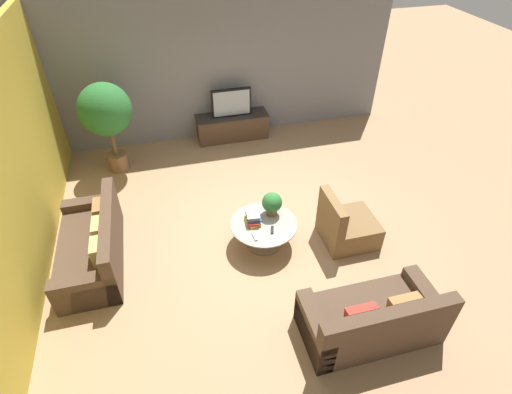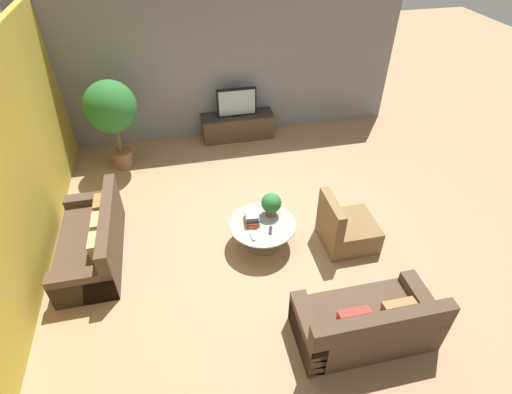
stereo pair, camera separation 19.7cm
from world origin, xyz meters
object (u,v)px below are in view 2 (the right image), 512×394
(media_console, at_px, (237,126))
(coffee_table, at_px, (262,229))
(television, at_px, (237,102))
(couch_by_wall, at_px, (93,242))
(armchair_wicker, at_px, (346,229))
(potted_plant_tabletop, at_px, (271,204))
(couch_near_entry, at_px, (366,323))
(potted_palm_tall, at_px, (111,110))

(media_console, height_order, coffee_table, media_console)
(television, height_order, couch_by_wall, television)
(couch_by_wall, distance_m, armchair_wicker, 3.81)
(television, relative_size, couch_by_wall, 0.45)
(media_console, height_order, television, television)
(coffee_table, height_order, potted_plant_tabletop, potted_plant_tabletop)
(media_console, xyz_separation_m, potted_plant_tabletop, (-0.03, -3.13, 0.35))
(media_console, bearing_deg, television, -90.00)
(couch_near_entry, xyz_separation_m, potted_palm_tall, (-3.06, 4.58, 0.93))
(couch_by_wall, bearing_deg, media_console, 138.03)
(coffee_table, distance_m, couch_near_entry, 2.06)
(television, height_order, couch_near_entry, television)
(couch_near_entry, distance_m, potted_plant_tabletop, 2.19)
(television, relative_size, potted_palm_tall, 0.47)
(armchair_wicker, xyz_separation_m, potted_plant_tabletop, (-1.08, 0.43, 0.36))
(media_console, height_order, potted_palm_tall, potted_palm_tall)
(television, distance_m, potted_plant_tabletop, 3.14)
(television, xyz_separation_m, potted_plant_tabletop, (-0.03, -3.13, -0.20))
(armchair_wicker, bearing_deg, coffee_table, 79.17)
(armchair_wicker, bearing_deg, media_console, 16.44)
(couch_near_entry, xyz_separation_m, potted_plant_tabletop, (-0.68, 2.05, 0.35))
(potted_plant_tabletop, bearing_deg, armchair_wicker, -21.42)
(media_console, distance_m, armchair_wicker, 3.71)
(television, bearing_deg, couch_near_entry, -82.89)
(couch_near_entry, relative_size, armchair_wicker, 1.95)
(media_console, relative_size, potted_plant_tabletop, 4.04)
(media_console, distance_m, potted_palm_tall, 2.66)
(media_console, relative_size, television, 1.86)
(media_console, xyz_separation_m, couch_by_wall, (-2.73, -3.03, 0.01))
(armchair_wicker, bearing_deg, couch_near_entry, 166.09)
(couch_by_wall, relative_size, potted_plant_tabletop, 4.82)
(coffee_table, bearing_deg, potted_plant_tabletop, 45.70)
(couch_near_entry, height_order, potted_plant_tabletop, couch_near_entry)
(potted_palm_tall, distance_m, potted_plant_tabletop, 3.52)
(couch_near_entry, relative_size, potted_palm_tall, 0.96)
(media_console, xyz_separation_m, armchair_wicker, (1.05, -3.56, -0.01))
(television, distance_m, potted_palm_tall, 2.52)
(television, distance_m, couch_near_entry, 5.26)
(potted_palm_tall, xyz_separation_m, potted_plant_tabletop, (2.38, -2.52, -0.58))
(couch_near_entry, relative_size, potted_plant_tabletop, 4.39)
(television, xyz_separation_m, couch_near_entry, (0.65, -5.19, -0.55))
(couch_by_wall, distance_m, couch_near_entry, 4.00)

